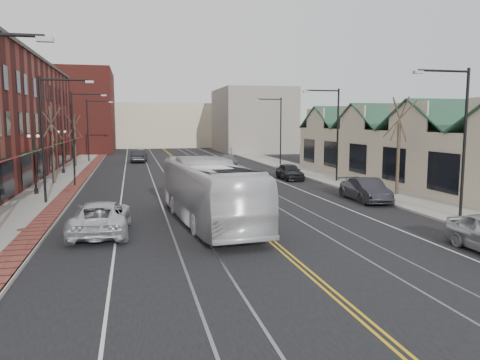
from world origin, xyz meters
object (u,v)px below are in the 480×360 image
parked_car_c (363,190)px  parked_car_d (290,172)px  transit_bus (209,192)px  parked_car_b (368,190)px  parked_suv (101,218)px

parked_car_c → parked_car_d: 11.92m
transit_bus → parked_car_b: 12.25m
parked_suv → parked_car_c: (16.80, 6.05, -0.10)m
transit_bus → parked_car_c: bearing=-161.8°
parked_car_c → parked_car_d: bearing=96.5°
parked_suv → parked_car_b: size_ratio=1.20×
parked_car_b → parked_car_d: parked_car_b is taller
parked_car_b → parked_car_c: 0.70m
transit_bus → parked_car_d: bearing=-126.7°
parked_car_c → parked_car_d: size_ratio=1.08×
transit_bus → parked_car_c: transit_bus is taller
parked_car_b → parked_car_c: parked_car_b is taller
parked_suv → parked_car_c: bearing=-158.5°
parked_car_b → parked_car_d: bearing=101.9°
parked_suv → parked_car_d: (15.64, 17.92, -0.04)m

